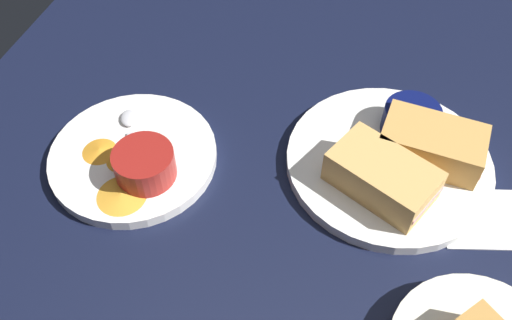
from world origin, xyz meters
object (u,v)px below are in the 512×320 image
plate_chips_companion (133,156)px  sandwich_half_near (382,176)px  plate_sandwich_main (388,163)px  ramekin_light_gravy (144,164)px  spoon_by_dark_ramekin (388,154)px  spoon_by_gravy_ramekin (129,125)px  ramekin_dark_sauce (411,120)px  sandwich_half_far (432,144)px

plate_chips_companion → sandwich_half_near: bearing=-173.3°
plate_sandwich_main → ramekin_light_gravy: 32.34cm
spoon_by_dark_ramekin → spoon_by_gravy_ramekin: bearing=8.3°
plate_chips_companion → ramekin_light_gravy: size_ratio=2.86×
plate_sandwich_main → ramekin_dark_sauce: size_ratio=3.54×
ramekin_light_gravy → sandwich_half_near: bearing=-167.2°
spoon_by_dark_ramekin → spoon_by_gravy_ramekin: 35.74cm
plate_sandwich_main → ramekin_light_gravy: bearing=21.5°
sandwich_half_near → spoon_by_gravy_ramekin: 35.16cm
ramekin_dark_sauce → spoon_by_gravy_ramekin: ramekin_dark_sauce is taller
sandwich_half_far → spoon_by_gravy_ramekin: 41.15cm
sandwich_half_near → ramekin_dark_sauce: sandwich_half_near is taller
plate_chips_companion → plate_sandwich_main: bearing=-164.9°
sandwich_half_near → spoon_by_gravy_ramekin: bearing=-0.6°
spoon_by_gravy_ramekin → plate_chips_companion: bearing=119.6°
ramekin_dark_sauce → spoon_by_dark_ramekin: ramekin_dark_sauce is taller
spoon_by_dark_ramekin → ramekin_dark_sauce: bearing=-110.4°
sandwich_half_far → spoon_by_dark_ramekin: 5.79cm
plate_chips_companion → spoon_by_dark_ramekin: bearing=-164.1°
sandwich_half_near → spoon_by_gravy_ramekin: sandwich_half_near is taller
ramekin_dark_sauce → plate_chips_companion: size_ratio=0.34×
sandwich_half_far → spoon_by_gravy_ramekin: (40.53, 6.83, -2.04)cm
sandwich_half_near → ramekin_light_gravy: 30.07cm
spoon_by_dark_ramekin → plate_chips_companion: (32.98, 9.37, -1.16)cm
plate_chips_companion → ramekin_dark_sauce: bearing=-156.9°
plate_sandwich_main → sandwich_half_near: bearing=83.0°
ramekin_light_gravy → spoon_by_gravy_ramekin: size_ratio=0.85×
plate_chips_companion → spoon_by_gravy_ramekin: 4.97cm
plate_sandwich_main → spoon_by_gravy_ramekin: size_ratio=2.95×
plate_chips_companion → ramekin_light_gravy: 5.32cm
plate_sandwich_main → sandwich_half_far: sandwich_half_far is taller
ramekin_light_gravy → spoon_by_gravy_ramekin: (5.78, -7.03, -1.81)cm
sandwich_half_near → plate_chips_companion: bearing=6.7°
spoon_by_dark_ramekin → ramekin_light_gravy: ramekin_light_gravy is taller
ramekin_dark_sauce → ramekin_light_gravy: (31.65, 17.75, 0.04)cm
sandwich_half_near → plate_chips_companion: (32.71, 3.82, -3.20)cm
plate_sandwich_main → sandwich_half_far: bearing=-157.0°
spoon_by_gravy_ramekin → spoon_by_dark_ramekin: bearing=-171.7°
ramekin_dark_sauce → spoon_by_dark_ramekin: size_ratio=0.79×
sandwich_half_far → plate_chips_companion: bearing=16.1°
ramekin_dark_sauce → plate_sandwich_main: bearing=74.0°
spoon_by_gravy_ramekin → ramekin_dark_sauce: bearing=-164.0°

